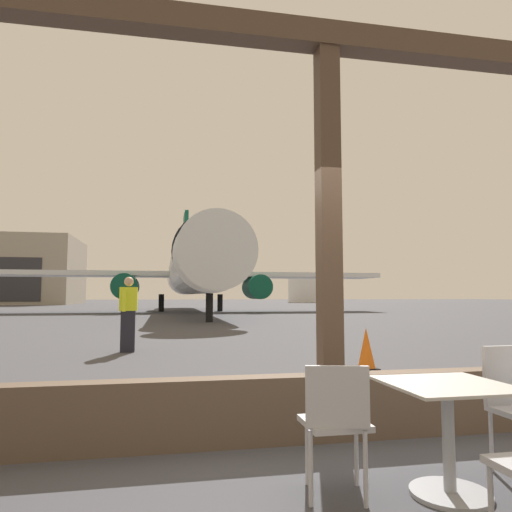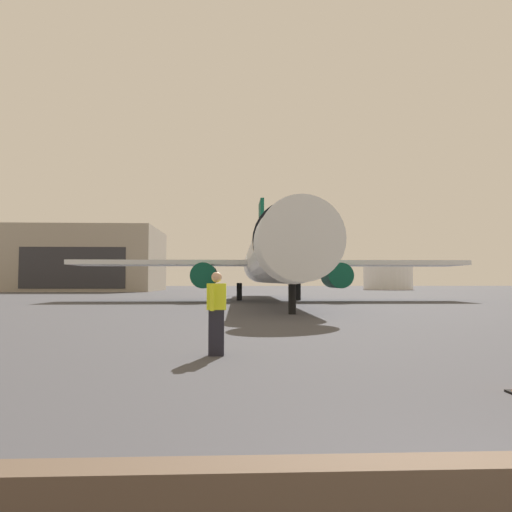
{
  "view_description": "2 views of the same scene",
  "coord_description": "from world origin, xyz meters",
  "px_view_note": "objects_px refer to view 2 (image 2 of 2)",
  "views": [
    {
      "loc": [
        -1.52,
        -4.17,
        1.31
      ],
      "look_at": [
        3.22,
        19.91,
        3.38
      ],
      "focal_mm": 32.88,
      "sensor_mm": 36.0,
      "label": 1
    },
    {
      "loc": [
        -1.9,
        -2.47,
        1.54
      ],
      "look_at": [
        -0.96,
        19.96,
        2.78
      ],
      "focal_mm": 32.16,
      "sensor_mm": 36.0,
      "label": 2
    }
  ],
  "objects_px": {
    "airplane": "(271,259)",
    "fuel_storage_tank": "(388,277)",
    "ground_crew_worker": "(216,312)",
    "distant_hangar": "(91,260)"
  },
  "relations": [
    {
      "from": "airplane",
      "to": "fuel_storage_tank",
      "type": "relative_size",
      "value": 3.67
    },
    {
      "from": "ground_crew_worker",
      "to": "fuel_storage_tank",
      "type": "distance_m",
      "value": 80.71
    },
    {
      "from": "ground_crew_worker",
      "to": "distant_hangar",
      "type": "xyz_separation_m",
      "value": [
        -23.15,
        65.46,
        4.08
      ]
    },
    {
      "from": "ground_crew_worker",
      "to": "distant_hangar",
      "type": "height_order",
      "value": "distant_hangar"
    },
    {
      "from": "ground_crew_worker",
      "to": "distant_hangar",
      "type": "bearing_deg",
      "value": 109.48
    },
    {
      "from": "airplane",
      "to": "distant_hangar",
      "type": "relative_size",
      "value": 1.53
    },
    {
      "from": "ground_crew_worker",
      "to": "fuel_storage_tank",
      "type": "height_order",
      "value": "fuel_storage_tank"
    },
    {
      "from": "airplane",
      "to": "ground_crew_worker",
      "type": "relative_size",
      "value": 18.94
    },
    {
      "from": "distant_hangar",
      "to": "fuel_storage_tank",
      "type": "xyz_separation_m",
      "value": [
        51.94,
        9.92,
        -2.65
      ]
    },
    {
      "from": "ground_crew_worker",
      "to": "distant_hangar",
      "type": "distance_m",
      "value": 69.56
    }
  ]
}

